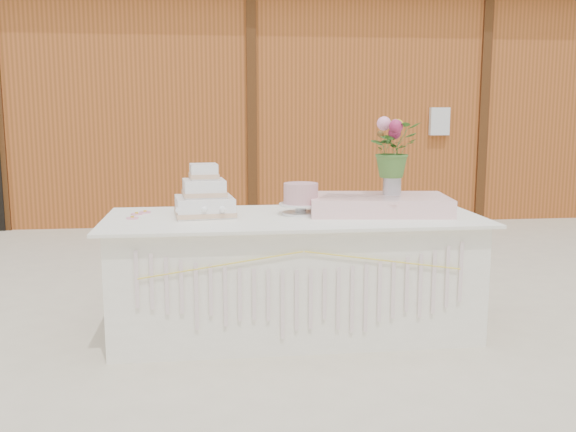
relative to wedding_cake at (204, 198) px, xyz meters
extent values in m
plane|color=beige|center=(0.57, -0.07, -0.88)|extent=(80.00, 80.00, 0.00)
cube|color=#A45122|center=(0.57, 5.93, 0.62)|extent=(12.00, 4.00, 3.00)
cube|color=white|center=(0.57, -0.07, -0.51)|extent=(2.28, 0.88, 0.75)
cube|color=white|center=(0.57, -0.07, -0.12)|extent=(2.40, 1.00, 0.02)
cube|color=white|center=(0.00, 0.00, -0.05)|extent=(0.39, 0.39, 0.12)
cube|color=#E0B18D|center=(0.00, 0.00, -0.09)|extent=(0.41, 0.41, 0.03)
cube|color=white|center=(0.00, 0.00, 0.06)|extent=(0.28, 0.28, 0.11)
cube|color=#E0B18D|center=(0.00, 0.00, 0.03)|extent=(0.30, 0.30, 0.03)
cube|color=white|center=(0.00, 0.00, 0.17)|extent=(0.18, 0.18, 0.10)
cube|color=#E0B18D|center=(0.00, 0.00, 0.15)|extent=(0.20, 0.20, 0.03)
cylinder|color=white|center=(0.62, -0.02, -0.11)|extent=(0.24, 0.24, 0.02)
cylinder|color=white|center=(0.62, -0.02, -0.08)|extent=(0.07, 0.07, 0.05)
cylinder|color=white|center=(0.62, -0.02, -0.05)|extent=(0.28, 0.28, 0.01)
cylinder|color=#D599A2|center=(0.62, -0.02, 0.03)|extent=(0.22, 0.22, 0.13)
cube|color=#FAC9C9|center=(1.14, -0.02, -0.06)|extent=(0.96, 0.63, 0.11)
cylinder|color=#B3B4B8|center=(1.24, 0.02, 0.08)|extent=(0.12, 0.12, 0.17)
imported|color=#406D2B|center=(1.24, 0.02, 0.35)|extent=(0.42, 0.40, 0.37)
camera|label=1|loc=(0.04, -4.10, 0.56)|focal=40.00mm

